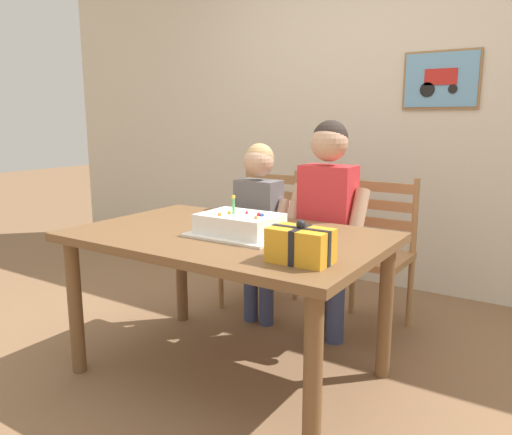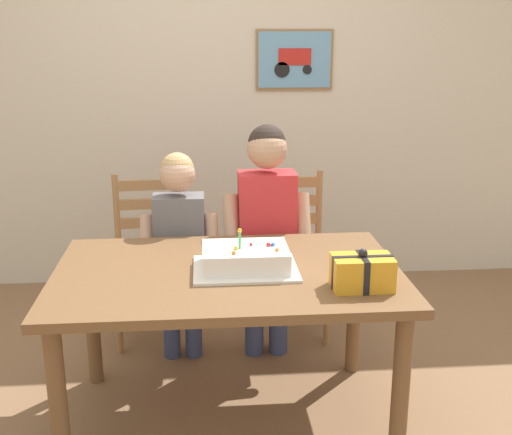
{
  "view_description": "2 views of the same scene",
  "coord_description": "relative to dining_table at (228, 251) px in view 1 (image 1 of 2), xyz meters",
  "views": [
    {
      "loc": [
        1.37,
        -1.87,
        1.27
      ],
      "look_at": [
        0.11,
        0.08,
        0.8
      ],
      "focal_mm": 34.95,
      "sensor_mm": 36.0,
      "label": 1
    },
    {
      "loc": [
        -0.09,
        -2.58,
        1.71
      ],
      "look_at": [
        0.13,
        0.11,
        0.92
      ],
      "focal_mm": 45.34,
      "sensor_mm": 36.0,
      "label": 2
    }
  ],
  "objects": [
    {
      "name": "dining_table",
      "position": [
        0.0,
        0.0,
        0.0
      ],
      "size": [
        1.47,
        0.95,
        0.73
      ],
      "color": "brown",
      "rests_on": "ground"
    },
    {
      "name": "child_older",
      "position": [
        0.23,
        0.62,
        0.13
      ],
      "size": [
        0.45,
        0.26,
        1.26
      ],
      "color": "#38426B",
      "rests_on": "ground"
    },
    {
      "name": "birthday_cake",
      "position": [
        0.08,
        -0.01,
        0.14
      ],
      "size": [
        0.44,
        0.34,
        0.19
      ],
      "color": "white",
      "rests_on": "dining_table"
    },
    {
      "name": "chair_right",
      "position": [
        0.4,
        0.94,
        -0.17
      ],
      "size": [
        0.43,
        0.43,
        0.92
      ],
      "color": "#A87A4C",
      "rests_on": "ground"
    },
    {
      "name": "back_wall",
      "position": [
        0.0,
        1.81,
        0.66
      ],
      "size": [
        6.4,
        0.11,
        2.6
      ],
      "color": "beige",
      "rests_on": "ground"
    },
    {
      "name": "chair_left",
      "position": [
        -0.4,
        0.94,
        -0.17
      ],
      "size": [
        0.45,
        0.45,
        0.92
      ],
      "color": "#A87A4C",
      "rests_on": "ground"
    },
    {
      "name": "gift_box_red_large",
      "position": [
        0.52,
        -0.25,
        0.16
      ],
      "size": [
        0.24,
        0.15,
        0.17
      ],
      "color": "gold",
      "rests_on": "dining_table"
    },
    {
      "name": "child_younger",
      "position": [
        -0.22,
        0.62,
        0.04
      ],
      "size": [
        0.4,
        0.23,
        1.12
      ],
      "color": "#38426B",
      "rests_on": "ground"
    },
    {
      "name": "ground_plane",
      "position": [
        0.0,
        0.0,
        -0.64
      ],
      "size": [
        20.0,
        20.0,
        0.0
      ],
      "primitive_type": "plane",
      "color": "#846042"
    }
  ]
}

